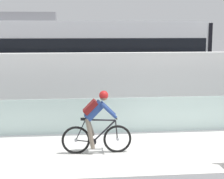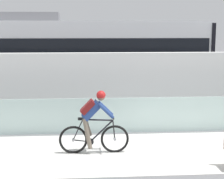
# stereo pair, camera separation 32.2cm
# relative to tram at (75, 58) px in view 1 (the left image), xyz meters

# --- Properties ---
(ground_plane) EXTENTS (200.00, 200.00, 0.00)m
(ground_plane) POSITION_rel_tram_xyz_m (3.15, -6.85, -1.89)
(ground_plane) COLOR slate
(bike_path_deck) EXTENTS (32.00, 3.20, 0.01)m
(bike_path_deck) POSITION_rel_tram_xyz_m (3.15, -6.85, -1.89)
(bike_path_deck) COLOR silver
(bike_path_deck) RESTS_ON ground
(glass_parapet) EXTENTS (32.00, 0.05, 1.07)m
(glass_parapet) POSITION_rel_tram_xyz_m (3.15, -5.00, -1.36)
(glass_parapet) COLOR #ADC6C1
(glass_parapet) RESTS_ON ground
(concrete_barrier_wall) EXTENTS (32.00, 0.36, 2.32)m
(concrete_barrier_wall) POSITION_rel_tram_xyz_m (3.15, -3.20, -0.73)
(concrete_barrier_wall) COLOR white
(concrete_barrier_wall) RESTS_ON ground
(tram_rail_near) EXTENTS (32.00, 0.08, 0.01)m
(tram_rail_near) POSITION_rel_tram_xyz_m (3.15, -0.72, -1.89)
(tram_rail_near) COLOR #595654
(tram_rail_near) RESTS_ON ground
(tram_rail_far) EXTENTS (32.00, 0.08, 0.01)m
(tram_rail_far) POSITION_rel_tram_xyz_m (3.15, 0.72, -1.89)
(tram_rail_far) COLOR #595654
(tram_rail_far) RESTS_ON ground
(tram) EXTENTS (11.06, 2.54, 3.81)m
(tram) POSITION_rel_tram_xyz_m (0.00, 0.00, 0.00)
(tram) COLOR silver
(tram) RESTS_ON ground
(cyclist_on_bike) EXTENTS (1.77, 0.58, 1.61)m
(cyclist_on_bike) POSITION_rel_tram_xyz_m (0.49, -6.85, -1.09)
(cyclist_on_bike) COLOR black
(cyclist_on_bike) RESTS_ON ground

